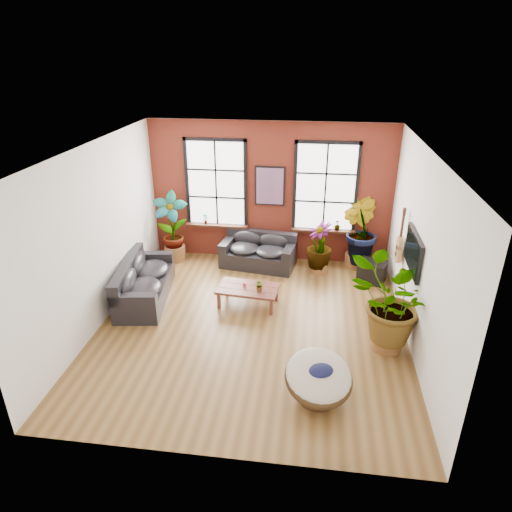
{
  "coord_description": "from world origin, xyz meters",
  "views": [
    {
      "loc": [
        1.1,
        -7.61,
        5.11
      ],
      "look_at": [
        0.0,
        0.6,
        1.25
      ],
      "focal_mm": 32.0,
      "sensor_mm": 36.0,
      "label": 1
    }
  ],
  "objects": [
    {
      "name": "papasan_chair",
      "position": [
        1.32,
        -1.93,
        0.41
      ],
      "size": [
        1.37,
        1.37,
        0.8
      ],
      "rotation": [
        0.0,
        0.0,
        0.35
      ],
      "color": "#3D2A16",
      "rests_on": "ground"
    },
    {
      "name": "floor_plant_mid",
      "position": [
        1.28,
        2.55,
        0.71
      ],
      "size": [
        0.87,
        0.87,
        1.14
      ],
      "primitive_type": "imported",
      "rotation": [
        0.0,
        0.0,
        5.22
      ],
      "color": "#17581B",
      "rests_on": "ground"
    },
    {
      "name": "floor_plant_right_wall",
      "position": [
        2.54,
        -0.44,
        0.95
      ],
      "size": [
        1.8,
        1.7,
        1.58
      ],
      "primitive_type": "imported",
      "rotation": [
        0.0,
        0.0,
        3.55
      ],
      "color": "#17581B",
      "rests_on": "ground"
    },
    {
      "name": "pot_back_right",
      "position": [
        2.19,
        2.97,
        0.18
      ],
      "size": [
        0.65,
        0.65,
        0.36
      ],
      "rotation": [
        0.0,
        0.0,
        0.36
      ],
      "color": "brown",
      "rests_on": "ground"
    },
    {
      "name": "sofa_left",
      "position": [
        -2.52,
        0.74,
        0.4
      ],
      "size": [
        1.21,
        2.31,
        0.87
      ],
      "rotation": [
        0.0,
        0.0,
        1.71
      ],
      "color": "black",
      "rests_on": "ground"
    },
    {
      "name": "table_plant",
      "position": [
        0.07,
        0.69,
        0.54
      ],
      "size": [
        0.27,
        0.25,
        0.25
      ],
      "primitive_type": "imported",
      "rotation": [
        0.0,
        0.0,
        0.27
      ],
      "color": "#17581B",
      "rests_on": "coffee_table"
    },
    {
      "name": "pot_back_left",
      "position": [
        -2.41,
        2.78,
        0.19
      ],
      "size": [
        0.56,
        0.56,
        0.39
      ],
      "rotation": [
        0.0,
        0.0,
        -0.05
      ],
      "color": "brown",
      "rests_on": "ground"
    },
    {
      "name": "pot_mid",
      "position": [
        1.3,
        2.56,
        0.16
      ],
      "size": [
        0.48,
        0.48,
        0.32
      ],
      "rotation": [
        0.0,
        0.0,
        -0.09
      ],
      "color": "brown",
      "rests_on": "ground"
    },
    {
      "name": "sill_plant_right",
      "position": [
        1.7,
        3.13,
        1.04
      ],
      "size": [
        0.19,
        0.19,
        0.27
      ],
      "primitive_type": "imported",
      "rotation": [
        0.0,
        0.0,
        3.49
      ],
      "color": "#17581B",
      "rests_on": "room"
    },
    {
      "name": "media_box",
      "position": [
        2.54,
        2.23,
        0.25
      ],
      "size": [
        0.74,
        0.68,
        0.51
      ],
      "rotation": [
        0.0,
        0.0,
        -0.34
      ],
      "color": "black",
      "rests_on": "ground"
    },
    {
      "name": "sofa_back",
      "position": [
        -0.22,
        2.73,
        0.38
      ],
      "size": [
        1.93,
        1.15,
        0.83
      ],
      "rotation": [
        0.0,
        0.0,
        -0.15
      ],
      "color": "black",
      "rests_on": "ground"
    },
    {
      "name": "pot_right_wall",
      "position": [
        2.56,
        -0.4,
        0.21
      ],
      "size": [
        0.68,
        0.68,
        0.41
      ],
      "rotation": [
        0.0,
        0.0,
        -0.23
      ],
      "color": "brown",
      "rests_on": "ground"
    },
    {
      "name": "coffee_table",
      "position": [
        -0.2,
        0.79,
        0.36
      ],
      "size": [
        1.34,
        0.85,
        0.49
      ],
      "rotation": [
        0.0,
        0.0,
        -0.1
      ],
      "color": "#58291F",
      "rests_on": "ground"
    },
    {
      "name": "room",
      "position": [
        0.0,
        0.15,
        1.75
      ],
      "size": [
        6.04,
        6.54,
        3.54
      ],
      "color": "brown",
      "rests_on": "ground"
    },
    {
      "name": "tv_wall_unit",
      "position": [
        2.93,
        0.6,
        1.54
      ],
      "size": [
        0.13,
        1.86,
        1.2
      ],
      "color": "black",
      "rests_on": "room"
    },
    {
      "name": "floor_plant_back_right",
      "position": [
        2.22,
        2.96,
        0.99
      ],
      "size": [
        1.17,
        1.18,
        1.67
      ],
      "primitive_type": "imported",
      "rotation": [
        0.0,
        0.0,
        2.32
      ],
      "color": "#17581B",
      "rests_on": "ground"
    },
    {
      "name": "floor_plant_back_left",
      "position": [
        -2.45,
        2.75,
        0.98
      ],
      "size": [
        0.93,
        0.67,
        1.66
      ],
      "primitive_type": "imported",
      "rotation": [
        0.0,
        0.0,
        0.09
      ],
      "color": "#17581B",
      "rests_on": "ground"
    },
    {
      "name": "poster",
      "position": [
        0.0,
        3.18,
        1.95
      ],
      "size": [
        0.74,
        0.06,
        0.98
      ],
      "color": "black",
      "rests_on": "room"
    },
    {
      "name": "sill_plant_left",
      "position": [
        -1.65,
        3.13,
        1.04
      ],
      "size": [
        0.17,
        0.17,
        0.27
      ],
      "primitive_type": "imported",
      "rotation": [
        0.0,
        0.0,
        0.79
      ],
      "color": "#17581B",
      "rests_on": "room"
    }
  ]
}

